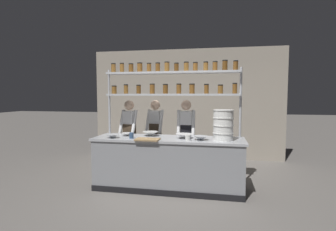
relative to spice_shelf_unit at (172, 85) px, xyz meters
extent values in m
plane|color=slate|center=(0.00, -0.33, -1.86)|extent=(40.00, 40.00, 0.00)
cube|color=#9E9384|center=(0.00, 2.14, -0.42)|extent=(5.06, 0.12, 2.89)
cube|color=gray|center=(0.00, -0.33, -1.42)|extent=(2.60, 0.72, 0.88)
cube|color=#ADAFB5|center=(0.00, -0.33, -0.96)|extent=(2.66, 0.76, 0.04)
cube|color=black|center=(0.00, -0.69, -1.81)|extent=(2.60, 0.03, 0.10)
cylinder|color=#ADAFB5|center=(-1.25, 0.00, -0.78)|extent=(0.04, 0.04, 2.17)
cylinder|color=#ADAFB5|center=(1.25, 0.00, -0.78)|extent=(0.04, 0.04, 2.17)
cube|color=#ADAFB5|center=(0.00, 0.00, -0.18)|extent=(2.50, 0.28, 0.04)
cylinder|color=brown|center=(-1.14, 0.00, -0.09)|extent=(0.10, 0.10, 0.14)
cylinder|color=black|center=(-1.14, 0.00, -0.01)|extent=(0.10, 0.10, 0.02)
cylinder|color=brown|center=(-0.90, 0.00, -0.08)|extent=(0.08, 0.08, 0.16)
cylinder|color=black|center=(-0.90, 0.00, 0.01)|extent=(0.08, 0.08, 0.02)
cylinder|color=brown|center=(-0.64, 0.00, -0.09)|extent=(0.09, 0.09, 0.15)
cylinder|color=black|center=(-0.64, 0.00, 0.00)|extent=(0.09, 0.09, 0.02)
cylinder|color=brown|center=(-0.38, 0.00, -0.08)|extent=(0.10, 0.10, 0.17)
cylinder|color=black|center=(-0.38, 0.00, 0.02)|extent=(0.10, 0.10, 0.02)
cylinder|color=brown|center=(-0.12, 0.00, -0.08)|extent=(0.09, 0.09, 0.16)
cylinder|color=black|center=(-0.12, 0.00, 0.01)|extent=(0.10, 0.10, 0.02)
cylinder|color=brown|center=(0.14, 0.00, -0.08)|extent=(0.09, 0.09, 0.17)
cylinder|color=black|center=(0.14, 0.00, 0.01)|extent=(0.09, 0.09, 0.02)
cylinder|color=brown|center=(0.38, 0.00, -0.08)|extent=(0.10, 0.10, 0.17)
cylinder|color=black|center=(0.38, 0.00, 0.01)|extent=(0.10, 0.10, 0.02)
cylinder|color=brown|center=(0.64, 0.00, -0.08)|extent=(0.08, 0.08, 0.16)
cylinder|color=black|center=(0.64, 0.00, 0.00)|extent=(0.08, 0.08, 0.02)
cylinder|color=brown|center=(0.89, 0.00, -0.09)|extent=(0.09, 0.09, 0.14)
cylinder|color=black|center=(0.89, 0.00, -0.01)|extent=(0.09, 0.09, 0.02)
cylinder|color=brown|center=(1.15, 0.00, -0.08)|extent=(0.08, 0.08, 0.17)
cylinder|color=black|center=(1.15, 0.00, 0.02)|extent=(0.08, 0.08, 0.02)
cube|color=#ADAFB5|center=(0.00, 0.00, 0.23)|extent=(2.50, 0.28, 0.04)
cylinder|color=brown|center=(-1.15, 0.00, 0.33)|extent=(0.09, 0.09, 0.16)
cylinder|color=black|center=(-1.15, 0.00, 0.42)|extent=(0.09, 0.09, 0.02)
cylinder|color=brown|center=(-0.98, 0.00, 0.33)|extent=(0.08, 0.08, 0.16)
cylinder|color=black|center=(-0.98, 0.00, 0.42)|extent=(0.08, 0.08, 0.02)
cylinder|color=brown|center=(-0.79, 0.00, 0.32)|extent=(0.09, 0.09, 0.15)
cylinder|color=black|center=(-0.79, 0.00, 0.41)|extent=(0.09, 0.09, 0.02)
cylinder|color=brown|center=(-0.62, 0.00, 0.33)|extent=(0.10, 0.10, 0.16)
cylinder|color=black|center=(-0.62, 0.00, 0.42)|extent=(0.10, 0.10, 0.02)
cylinder|color=brown|center=(-0.44, 0.00, 0.32)|extent=(0.08, 0.08, 0.15)
cylinder|color=black|center=(-0.44, 0.00, 0.41)|extent=(0.08, 0.08, 0.02)
cylinder|color=brown|center=(-0.27, 0.00, 0.32)|extent=(0.08, 0.08, 0.15)
cylinder|color=black|center=(-0.27, 0.00, 0.41)|extent=(0.09, 0.09, 0.02)
cylinder|color=brown|center=(-0.09, 0.00, 0.33)|extent=(0.09, 0.09, 0.17)
cylinder|color=black|center=(-0.09, 0.00, 0.42)|extent=(0.09, 0.09, 0.02)
cylinder|color=#513314|center=(0.09, 0.00, 0.32)|extent=(0.08, 0.08, 0.14)
cylinder|color=black|center=(0.09, 0.00, 0.40)|extent=(0.09, 0.09, 0.02)
cylinder|color=brown|center=(0.27, 0.00, 0.32)|extent=(0.09, 0.09, 0.16)
cylinder|color=black|center=(0.27, 0.00, 0.41)|extent=(0.09, 0.09, 0.02)
cylinder|color=brown|center=(0.44, 0.00, 0.32)|extent=(0.09, 0.09, 0.15)
cylinder|color=black|center=(0.44, 0.00, 0.40)|extent=(0.09, 0.09, 0.02)
cylinder|color=brown|center=(0.63, 0.00, 0.32)|extent=(0.08, 0.08, 0.15)
cylinder|color=black|center=(0.63, 0.00, 0.41)|extent=(0.09, 0.09, 0.02)
cylinder|color=brown|center=(0.79, 0.00, 0.32)|extent=(0.09, 0.09, 0.15)
cylinder|color=black|center=(0.79, 0.00, 0.41)|extent=(0.09, 0.09, 0.02)
cylinder|color=#513314|center=(0.97, 0.00, 0.33)|extent=(0.09, 0.09, 0.17)
cylinder|color=black|center=(0.97, 0.00, 0.43)|extent=(0.09, 0.09, 0.02)
cylinder|color=brown|center=(1.15, 0.00, 0.32)|extent=(0.09, 0.09, 0.16)
cylinder|color=black|center=(1.15, 0.00, 0.41)|extent=(0.09, 0.09, 0.02)
cylinder|color=black|center=(-1.03, 0.32, -1.49)|extent=(0.11, 0.11, 0.75)
cylinder|color=black|center=(-0.87, 0.30, -1.49)|extent=(0.11, 0.11, 0.75)
cube|color=#473828|center=(-0.95, 0.31, -0.95)|extent=(0.24, 0.20, 0.33)
cube|color=white|center=(-0.95, 0.31, -0.65)|extent=(0.25, 0.21, 0.27)
sphere|color=beige|center=(-0.95, 0.31, -0.40)|extent=(0.20, 0.20, 0.20)
cylinder|color=white|center=(-1.10, 0.28, -0.74)|extent=(0.11, 0.24, 0.50)
cylinder|color=white|center=(-0.82, 0.23, -0.74)|extent=(0.11, 0.24, 0.50)
cylinder|color=black|center=(-0.52, 0.52, -1.49)|extent=(0.11, 0.11, 0.75)
cylinder|color=black|center=(-0.36, 0.50, -1.49)|extent=(0.11, 0.11, 0.75)
cube|color=#473828|center=(-0.44, 0.51, -0.95)|extent=(0.24, 0.19, 0.33)
cube|color=white|center=(-0.44, 0.51, -0.65)|extent=(0.24, 0.20, 0.27)
sphere|color=beige|center=(-0.44, 0.51, -0.40)|extent=(0.20, 0.20, 0.20)
cylinder|color=white|center=(-0.59, 0.47, -0.74)|extent=(0.09, 0.24, 0.50)
cylinder|color=white|center=(-0.30, 0.43, -0.74)|extent=(0.09, 0.24, 0.50)
cylinder|color=black|center=(0.15, 0.33, -1.48)|extent=(0.11, 0.11, 0.76)
cylinder|color=black|center=(0.31, 0.34, -1.48)|extent=(0.11, 0.11, 0.76)
cube|color=black|center=(0.23, 0.34, -0.94)|extent=(0.23, 0.18, 0.33)
cube|color=white|center=(0.23, 0.34, -0.64)|extent=(0.23, 0.19, 0.27)
sphere|color=beige|center=(0.23, 0.34, -0.39)|extent=(0.20, 0.20, 0.20)
cylinder|color=white|center=(0.09, 0.27, -0.73)|extent=(0.08, 0.24, 0.50)
cylinder|color=white|center=(0.38, 0.29, -0.73)|extent=(0.08, 0.24, 0.50)
cylinder|color=white|center=(0.95, -0.39, -0.89)|extent=(0.33, 0.33, 0.12)
cylinder|color=silver|center=(0.95, -0.39, -0.82)|extent=(0.35, 0.35, 0.01)
cylinder|color=white|center=(0.95, -0.39, -0.76)|extent=(0.33, 0.33, 0.12)
cylinder|color=silver|center=(0.95, -0.39, -0.69)|extent=(0.35, 0.35, 0.01)
cylinder|color=white|center=(0.95, -0.39, -0.63)|extent=(0.33, 0.33, 0.12)
cylinder|color=silver|center=(0.95, -0.39, -0.57)|extent=(0.35, 0.35, 0.01)
cylinder|color=white|center=(0.95, -0.39, -0.50)|extent=(0.33, 0.33, 0.12)
cylinder|color=silver|center=(0.95, -0.39, -0.44)|extent=(0.35, 0.35, 0.01)
cube|color=#A88456|center=(-0.30, -0.62, -0.93)|extent=(0.40, 0.26, 0.02)
cylinder|color=white|center=(-0.80, -0.25, -0.94)|extent=(0.09, 0.09, 0.01)
cone|color=white|center=(-0.80, -0.25, -0.92)|extent=(0.20, 0.20, 0.06)
cylinder|color=#B2B7BC|center=(-0.97, -0.53, -0.94)|extent=(0.10, 0.10, 0.01)
cone|color=#B2B7BC|center=(-0.97, -0.53, -0.91)|extent=(0.23, 0.23, 0.06)
cylinder|color=white|center=(0.28, -0.33, -0.94)|extent=(0.13, 0.13, 0.01)
cone|color=white|center=(0.28, -0.33, -0.90)|extent=(0.30, 0.30, 0.08)
cylinder|color=#B2B7BC|center=(0.58, -0.44, -0.94)|extent=(0.11, 0.11, 0.01)
cone|color=#B2B7BC|center=(0.58, -0.44, -0.91)|extent=(0.25, 0.25, 0.07)
cylinder|color=silver|center=(-0.37, -0.17, -0.94)|extent=(0.13, 0.13, 0.01)
cone|color=silver|center=(-0.37, -0.17, -0.90)|extent=(0.30, 0.30, 0.08)
cylinder|color=#334C70|center=(-0.62, -0.51, -0.89)|extent=(0.08, 0.08, 0.10)
cylinder|color=silver|center=(0.37, -0.55, -0.90)|extent=(0.09, 0.09, 0.10)
camera|label=1|loc=(0.87, -4.84, -0.19)|focal=28.00mm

